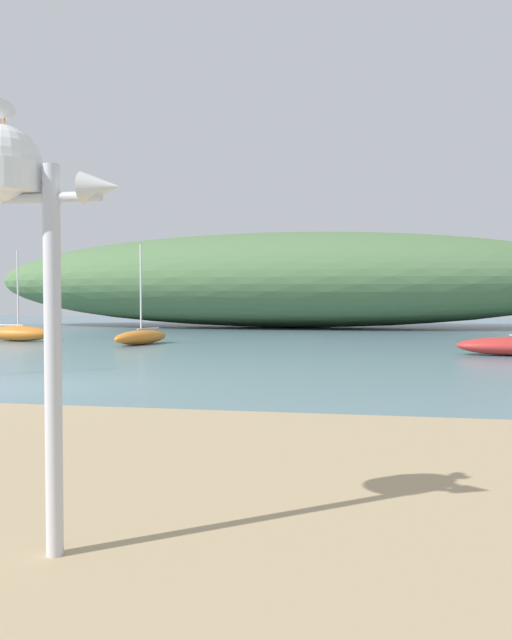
% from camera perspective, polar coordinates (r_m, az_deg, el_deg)
% --- Properties ---
extents(ground_plane, '(120.00, 120.00, 0.00)m').
position_cam_1_polar(ground_plane, '(15.26, -18.76, -5.75)').
color(ground_plane, slate).
extents(distant_hill, '(45.42, 13.86, 6.92)m').
position_cam_1_polar(distant_hill, '(45.62, 3.15, 3.69)').
color(distant_hill, '#517547').
rests_on(distant_hill, ground).
extents(mast_structure, '(1.16, 0.58, 3.01)m').
position_cam_1_polar(mast_structure, '(4.71, -21.36, 10.54)').
color(mast_structure, silver).
rests_on(mast_structure, beach_sand).
extents(seagull_on_radar, '(0.14, 0.33, 0.23)m').
position_cam_1_polar(seagull_on_radar, '(4.88, -22.52, 17.81)').
color(seagull_on_radar, orange).
rests_on(seagull_on_radar, mast_structure).
extents(sailboat_far_right, '(3.75, 1.62, 4.39)m').
position_cam_1_polar(sailboat_far_right, '(32.18, -21.07, -1.14)').
color(sailboat_far_right, orange).
rests_on(sailboat_far_right, ground).
extents(sailboat_off_point, '(1.99, 3.59, 4.48)m').
position_cam_1_polar(sailboat_off_point, '(28.23, -10.55, -1.53)').
color(sailboat_off_point, orange).
rests_on(sailboat_off_point, ground).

